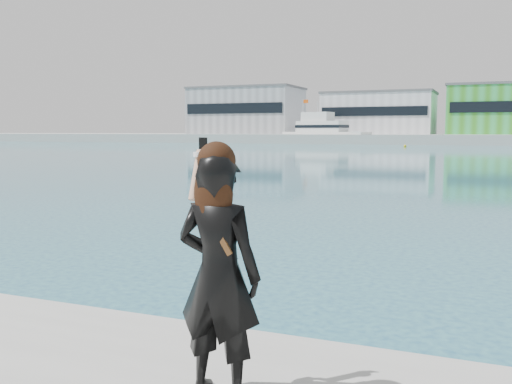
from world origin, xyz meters
TOP-DOWN VIEW (x-y plane):
  - far_quay at (0.00, 130.00)m, footprint 320.00×40.00m
  - warehouse_grey_left at (-55.00, 127.98)m, footprint 26.52×16.36m
  - warehouse_white at (-22.00, 127.98)m, footprint 24.48×15.35m
  - flagpole_left at (-37.91, 121.00)m, footprint 1.28×0.16m
  - motor_yacht at (-31.41, 115.11)m, footprint 19.68×9.73m
  - buoy_far at (-11.64, 95.85)m, footprint 0.50×0.50m
  - woman at (0.32, -0.35)m, footprint 0.66×0.44m

SIDE VIEW (x-z plane):
  - buoy_far at x=-11.64m, z-range -0.25..0.25m
  - far_quay at x=0.00m, z-range 0.00..2.00m
  - woman at x=0.32m, z-range 0.81..2.68m
  - motor_yacht at x=-31.41m, z-range -1.94..6.91m
  - flagpole_left at x=-37.91m, z-range 2.54..10.54m
  - warehouse_white at x=-22.00m, z-range 2.01..11.51m
  - warehouse_grey_left at x=-55.00m, z-range 2.01..13.51m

